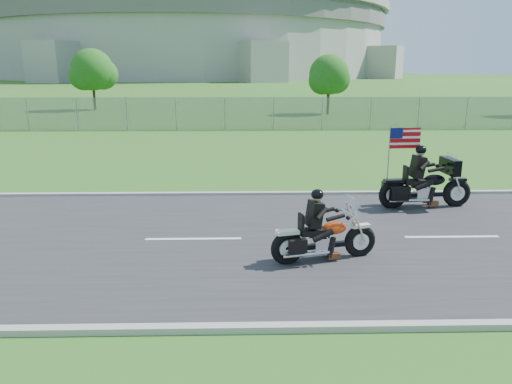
{
  "coord_description": "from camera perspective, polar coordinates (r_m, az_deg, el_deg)",
  "views": [
    {
      "loc": [
        -0.81,
        -10.85,
        3.93
      ],
      "look_at": [
        -0.56,
        0.0,
        1.15
      ],
      "focal_mm": 35.0,
      "sensor_mm": 36.0,
      "label": 1
    }
  ],
  "objects": [
    {
      "name": "ground",
      "position": [
        11.57,
        2.77,
        -5.49
      ],
      "size": [
        420.0,
        420.0,
        0.0
      ],
      "primitive_type": "plane",
      "color": "#2E5219",
      "rests_on": "ground"
    },
    {
      "name": "road",
      "position": [
        11.56,
        2.78,
        -5.4
      ],
      "size": [
        120.0,
        8.0,
        0.04
      ],
      "primitive_type": "cube",
      "color": "#28282B",
      "rests_on": "ground"
    },
    {
      "name": "curb_north",
      "position": [
        15.42,
        1.72,
        -0.2
      ],
      "size": [
        120.0,
        0.18,
        0.12
      ],
      "primitive_type": "cube",
      "color": "#9E9B93",
      "rests_on": "ground"
    },
    {
      "name": "curb_south",
      "position": [
        7.87,
        4.93,
        -15.2
      ],
      "size": [
        120.0,
        0.18,
        0.12
      ],
      "primitive_type": "cube",
      "color": "#9E9B93",
      "rests_on": "ground"
    },
    {
      "name": "fence",
      "position": [
        31.27,
        -9.15,
        8.82
      ],
      "size": [
        60.0,
        0.03,
        2.0
      ],
      "primitive_type": "cube",
      "color": "gray",
      "rests_on": "ground"
    },
    {
      "name": "stadium",
      "position": [
        182.24,
        -7.77,
        17.92
      ],
      "size": [
        140.4,
        140.4,
        29.2
      ],
      "color": "#A3A099",
      "rests_on": "ground"
    },
    {
      "name": "tree_fence_near",
      "position": [
        41.47,
        8.38,
        12.9
      ],
      "size": [
        3.52,
        3.28,
        4.75
      ],
      "color": "#382316",
      "rests_on": "ground"
    },
    {
      "name": "tree_fence_mid",
      "position": [
        46.78,
        -18.14,
        12.92
      ],
      "size": [
        3.96,
        3.69,
        5.3
      ],
      "color": "#382316",
      "rests_on": "ground"
    },
    {
      "name": "motorcycle_lead",
      "position": [
        10.28,
        7.64,
        -5.29
      ],
      "size": [
        2.27,
        0.92,
        1.55
      ],
      "rotation": [
        0.0,
        0.0,
        0.24
      ],
      "color": "black",
      "rests_on": "ground"
    },
    {
      "name": "motorcycle_follow",
      "position": [
        14.71,
        18.76,
        0.56
      ],
      "size": [
        2.68,
        0.89,
        2.24
      ],
      "rotation": [
        0.0,
        0.0,
        0.08
      ],
      "color": "black",
      "rests_on": "ground"
    }
  ]
}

